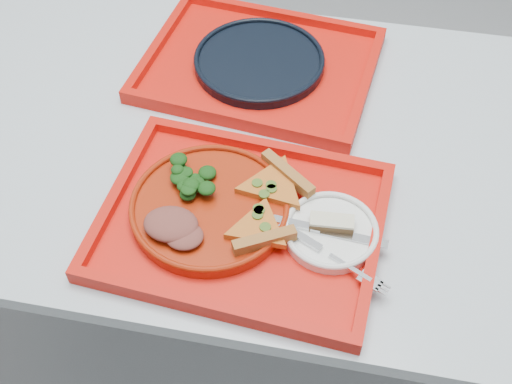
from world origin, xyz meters
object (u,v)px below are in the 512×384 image
(tray_main, at_px, (242,224))
(tray_far, at_px, (259,68))
(navy_plate, at_px, (259,62))
(dinner_plate, at_px, (210,208))
(dessert_bar, at_px, (332,223))

(tray_main, distance_m, tray_far, 0.39)
(navy_plate, bearing_deg, dinner_plate, -91.61)
(tray_far, relative_size, navy_plate, 1.73)
(tray_main, bearing_deg, navy_plate, 101.03)
(dessert_bar, bearing_deg, tray_main, 178.61)
(dinner_plate, relative_size, navy_plate, 1.00)
(navy_plate, bearing_deg, tray_main, -83.52)
(tray_main, relative_size, dessert_bar, 6.30)
(tray_main, xyz_separation_m, dessert_bar, (0.14, 0.01, 0.03))
(dinner_plate, height_order, dessert_bar, dessert_bar)
(tray_far, xyz_separation_m, dinner_plate, (-0.01, -0.38, 0.02))
(tray_main, bearing_deg, tray_far, 101.03)
(tray_far, bearing_deg, tray_main, -76.79)
(tray_main, relative_size, tray_far, 1.00)
(navy_plate, xyz_separation_m, dessert_bar, (0.19, -0.38, 0.02))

